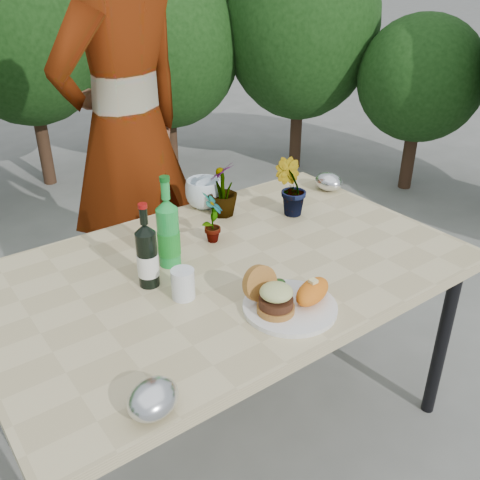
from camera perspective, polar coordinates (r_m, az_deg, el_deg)
ground at (r=2.28m, az=-1.26°, el=-19.09°), size 80.00×80.00×0.00m
patio_table at (r=1.83m, az=-1.48°, el=-4.22°), size 1.60×1.00×0.75m
shrub_hedge at (r=3.25m, az=-16.17°, el=17.53°), size 6.86×5.02×2.08m
dinner_plate at (r=1.59m, az=5.34°, el=-7.13°), size 0.28×0.28×0.01m
burger_stack at (r=1.54m, az=3.42°, el=-5.90°), size 0.11×0.16×0.11m
sweet_potato at (r=1.60m, az=7.73°, el=-5.47°), size 0.17×0.12×0.06m
grilled_veg at (r=1.65m, az=3.71°, el=-4.86°), size 0.08×0.05×0.03m
wine_bottle at (r=1.67m, az=-9.86°, el=-1.71°), size 0.07×0.07×0.28m
sparkling_water at (r=1.77m, az=-7.65°, el=0.69°), size 0.08×0.08×0.32m
plastic_cup at (r=1.62m, az=-6.10°, el=-4.67°), size 0.07×0.07×0.09m
seedling_left at (r=1.91m, az=-2.96°, el=2.40°), size 0.12×0.12×0.19m
seedling_mid at (r=2.12m, az=5.43°, el=5.58°), size 0.16×0.16×0.23m
seedling_right at (r=2.11m, az=-1.85°, el=5.41°), size 0.17×0.17×0.22m
blue_bowl at (r=2.20m, az=-3.89°, el=4.96°), size 0.16×0.16×0.12m
foil_packet_left at (r=1.27m, az=-9.27°, el=-16.36°), size 0.17×0.15×0.08m
foil_packet_right at (r=2.40m, az=9.42°, el=6.16°), size 0.11×0.14×0.08m
person at (r=2.44m, az=-11.86°, el=11.12°), size 0.82×0.66×1.97m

